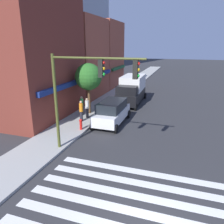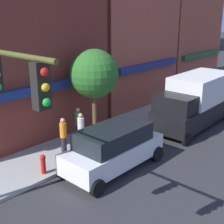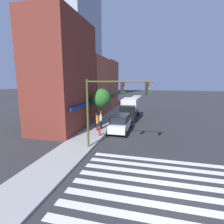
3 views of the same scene
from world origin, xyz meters
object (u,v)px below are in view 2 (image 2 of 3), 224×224
pedestrian_orange_vest (63,136)px  pedestrian_green_top (78,124)px  street_tree (94,74)px  pedestrian_white_shirt (81,130)px  box_truck_black (195,101)px  fire_hydrant (43,163)px  suv_white (113,147)px

pedestrian_orange_vest → pedestrian_green_top: bearing=50.8°
pedestrian_orange_vest → street_tree: bearing=33.7°
pedestrian_green_top → street_tree: 2.65m
pedestrian_orange_vest → pedestrian_white_shirt: bearing=22.2°
street_tree → pedestrian_white_shirt: bearing=-164.2°
box_truck_black → pedestrian_green_top: box_truck_black is taller
pedestrian_green_top → pedestrian_orange_vest: same height
pedestrian_white_shirt → pedestrian_orange_vest: 1.03m
pedestrian_white_shirt → fire_hydrant: pedestrian_white_shirt is taller
pedestrian_white_shirt → street_tree: 2.84m
pedestrian_green_top → pedestrian_orange_vest: (-1.53, -0.69, 0.00)m
pedestrian_orange_vest → fire_hydrant: pedestrian_orange_vest is taller
pedestrian_orange_vest → fire_hydrant: bearing=-128.8°
pedestrian_green_top → street_tree: street_tree is taller
street_tree → box_truck_black: bearing=-27.2°
fire_hydrant → pedestrian_orange_vest: bearing=24.7°
box_truck_black → pedestrian_white_shirt: bearing=158.8°
pedestrian_green_top → pedestrian_white_shirt: (-0.50, -0.77, 0.00)m
street_tree → pedestrian_green_top: bearing=153.4°
pedestrian_white_shirt → street_tree: size_ratio=0.38×
box_truck_black → fire_hydrant: box_truck_black is taller
pedestrian_green_top → suv_white: bearing=-50.2°
pedestrian_green_top → pedestrian_orange_vest: size_ratio=1.00×
pedestrian_green_top → fire_hydrant: 3.64m
box_truck_black → fire_hydrant: bearing=168.5°
suv_white → pedestrian_white_shirt: 2.46m
fire_hydrant → street_tree: bearing=15.1°
pedestrian_orange_vest → street_tree: (2.32, 0.29, 2.50)m
suv_white → fire_hydrant: (-2.43, 1.70, -0.42)m
pedestrian_green_top → pedestrian_orange_vest: 1.68m
box_truck_black → fire_hydrant: size_ratio=7.43×
box_truck_black → street_tree: 6.45m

